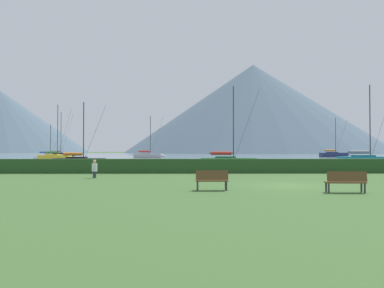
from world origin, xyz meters
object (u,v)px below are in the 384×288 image
object	(u,v)px
sailboat_slip_2	(49,156)
sailboat_slip_9	(80,161)
sailboat_slip_1	(59,155)
sailboat_slip_6	(148,155)
sailboat_slip_7	(367,160)
park_bench_near_path	(212,179)
sailboat_slip_3	(334,154)
sailboat_slip_0	(230,161)
park_bench_under_tree	(346,181)
sailboat_slip_4	(55,157)
person_seated_viewer	(95,168)

from	to	relation	value
sailboat_slip_2	sailboat_slip_9	world-z (taller)	sailboat_slip_2
sailboat_slip_1	sailboat_slip_6	bearing A→B (deg)	-11.62
sailboat_slip_7	park_bench_near_path	world-z (taller)	sailboat_slip_7
sailboat_slip_3	sailboat_slip_1	bearing A→B (deg)	-175.55
sailboat_slip_3	park_bench_near_path	world-z (taller)	sailboat_slip_3
sailboat_slip_7	sailboat_slip_9	distance (m)	37.19
sailboat_slip_0	sailboat_slip_3	xyz separation A→B (m)	(39.68, 66.26, 0.15)
sailboat_slip_2	sailboat_slip_3	bearing A→B (deg)	26.39
park_bench_under_tree	sailboat_slip_7	bearing A→B (deg)	63.52
sailboat_slip_9	sailboat_slip_1	bearing A→B (deg)	117.16
sailboat_slip_6	sailboat_slip_9	size ratio (longest dim) A/B	1.37
sailboat_slip_4	park_bench_under_tree	xyz separation A→B (m)	(33.51, -56.72, -0.09)
sailboat_slip_2	park_bench_under_tree	world-z (taller)	sailboat_slip_2
park_bench_under_tree	person_seated_viewer	world-z (taller)	person_seated_viewer
person_seated_viewer	sailboat_slip_6	bearing A→B (deg)	102.30
park_bench_near_path	sailboat_slip_2	bearing A→B (deg)	117.09
sailboat_slip_9	sailboat_slip_6	bearing A→B (deg)	91.11
sailboat_slip_9	person_seated_viewer	size ratio (longest dim) A/B	6.29
sailboat_slip_1	park_bench_under_tree	bearing A→B (deg)	-59.27
sailboat_slip_7	park_bench_under_tree	distance (m)	35.77
sailboat_slip_3	sailboat_slip_0	bearing A→B (deg)	-123.74
sailboat_slip_4	sailboat_slip_9	bearing A→B (deg)	-56.09
sailboat_slip_1	sailboat_slip_2	xyz separation A→B (m)	(3.05, -15.32, -0.11)
sailboat_slip_2	sailboat_slip_9	xyz separation A→B (m)	(18.69, -38.58, -0.02)
sailboat_slip_7	person_seated_viewer	distance (m)	37.87
sailboat_slip_0	sailboat_slip_7	xyz separation A→B (m)	(18.87, 5.15, 0.05)
sailboat_slip_2	sailboat_slip_3	size ratio (longest dim) A/B	0.66
sailboat_slip_1	sailboat_slip_9	world-z (taller)	sailboat_slip_1
sailboat_slip_0	person_seated_viewer	distance (m)	21.03
park_bench_under_tree	sailboat_slip_9	bearing A→B (deg)	126.90
sailboat_slip_7	sailboat_slip_0	bearing A→B (deg)	-166.51
sailboat_slip_1	sailboat_slip_4	xyz separation A→B (m)	(8.43, -25.77, -0.07)
sailboat_slip_4	sailboat_slip_6	distance (m)	25.16
sailboat_slip_3	park_bench_under_tree	distance (m)	100.03
sailboat_slip_7	sailboat_slip_9	xyz separation A→B (m)	(-37.07, -2.95, -0.10)
sailboat_slip_9	person_seated_viewer	world-z (taller)	sailboat_slip_9
sailboat_slip_1	person_seated_viewer	distance (m)	79.18
sailboat_slip_3	sailboat_slip_6	bearing A→B (deg)	-165.43
sailboat_slip_4	park_bench_under_tree	bearing A→B (deg)	-50.83
sailboat_slip_6	sailboat_slip_7	world-z (taller)	sailboat_slip_6
sailboat_slip_2	park_bench_near_path	size ratio (longest dim) A/B	5.24
sailboat_slip_3	sailboat_slip_2	bearing A→B (deg)	-164.42
sailboat_slip_2	park_bench_near_path	world-z (taller)	sailboat_slip_2
sailboat_slip_2	sailboat_slip_7	xyz separation A→B (m)	(55.76, -35.63, 0.08)
sailboat_slip_4	sailboat_slip_6	bearing A→B (deg)	57.12
sailboat_slip_0	sailboat_slip_6	size ratio (longest dim) A/B	0.88
sailboat_slip_3	sailboat_slip_7	bearing A→B (deg)	-111.63
sailboat_slip_3	person_seated_viewer	xyz separation A→B (m)	(-50.99, -83.99, -0.08)
sailboat_slip_2	sailboat_slip_7	distance (m)	66.17
sailboat_slip_1	park_bench_near_path	distance (m)	89.14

